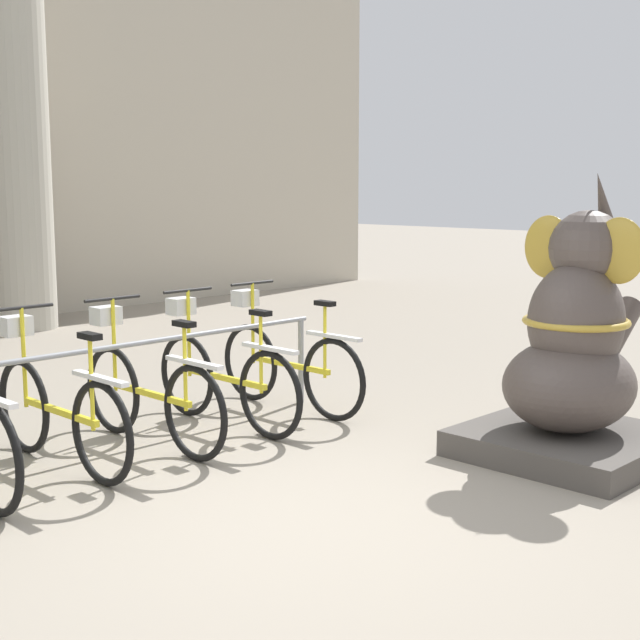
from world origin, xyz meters
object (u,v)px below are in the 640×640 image
at_px(bicycle_5, 223,375).
at_px(bicycle_6, 287,362).
at_px(bicycle_4, 148,391).
at_px(elephant_statue, 574,360).
at_px(bicycle_3, 57,408).

distance_m(bicycle_5, bicycle_6, 0.73).
height_order(bicycle_4, bicycle_5, same).
distance_m(bicycle_4, elephant_statue, 3.08).
bearing_deg(bicycle_6, bicycle_5, -177.64).
distance_m(bicycle_3, bicycle_4, 0.73).
distance_m(bicycle_6, elephant_statue, 2.46).
height_order(bicycle_5, elephant_statue, elephant_statue).
height_order(bicycle_6, elephant_statue, elephant_statue).
height_order(bicycle_4, elephant_statue, elephant_statue).
relative_size(bicycle_3, elephant_statue, 0.84).
distance_m(bicycle_4, bicycle_6, 1.46).
relative_size(bicycle_4, elephant_statue, 0.84).
bearing_deg(elephant_statue, bicycle_4, 130.29).
bearing_deg(bicycle_3, elephant_statue, -41.03).
relative_size(bicycle_5, bicycle_6, 1.00).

